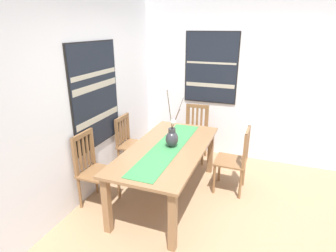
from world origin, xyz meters
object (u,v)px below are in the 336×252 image
(centerpiece_vase, at_px, (172,137))
(painting_on_back_wall, at_px, (96,95))
(chair_3, at_px, (130,143))
(dining_table, at_px, (168,154))
(chair_0, at_px, (195,132))
(chair_1, at_px, (235,160))
(painting_on_side_wall, at_px, (211,68))
(chair_2, at_px, (93,168))

(centerpiece_vase, relative_size, painting_on_back_wall, 0.53)
(chair_3, distance_m, painting_on_back_wall, 1.03)
(dining_table, bearing_deg, chair_0, -1.12)
(chair_3, bearing_deg, chair_0, -46.39)
(dining_table, bearing_deg, chair_1, -59.51)
(dining_table, distance_m, centerpiece_vase, 0.24)
(centerpiece_vase, bearing_deg, painting_on_side_wall, -4.68)
(painting_on_back_wall, bearing_deg, chair_1, -74.29)
(dining_table, height_order, painting_on_back_wall, painting_on_back_wall)
(chair_3, distance_m, painting_on_side_wall, 1.85)
(centerpiece_vase, distance_m, painting_on_back_wall, 1.17)
(chair_1, height_order, painting_on_side_wall, painting_on_side_wall)
(chair_2, bearing_deg, painting_on_back_wall, 22.03)
(painting_on_back_wall, bearing_deg, dining_table, -87.98)
(chair_3, bearing_deg, chair_1, -90.10)
(dining_table, xyz_separation_m, chair_3, (0.48, 0.82, -0.15))
(centerpiece_vase, distance_m, painting_on_side_wall, 1.73)
(chair_1, bearing_deg, painting_on_back_wall, 105.71)
(painting_on_back_wall, bearing_deg, chair_3, -20.98)
(chair_0, height_order, chair_3, chair_0)
(painting_on_side_wall, bearing_deg, chair_3, 139.01)
(chair_3, xyz_separation_m, painting_on_back_wall, (-0.52, 0.20, 0.87))
(chair_1, bearing_deg, chair_2, 119.42)
(centerpiece_vase, height_order, chair_1, centerpiece_vase)
(dining_table, relative_size, chair_2, 1.97)
(chair_3, bearing_deg, chair_2, 178.29)
(chair_0, height_order, painting_on_back_wall, painting_on_back_wall)
(centerpiece_vase, xyz_separation_m, chair_0, (1.24, 0.02, -0.37))
(chair_1, height_order, chair_3, chair_1)
(chair_0, bearing_deg, chair_3, 133.61)
(chair_2, bearing_deg, chair_1, -60.58)
(chair_1, distance_m, painting_on_side_wall, 1.70)
(chair_0, xyz_separation_m, chair_1, (-0.81, -0.79, -0.02))
(dining_table, xyz_separation_m, centerpiece_vase, (0.05, -0.04, 0.23))
(dining_table, distance_m, chair_0, 1.30)
(chair_0, distance_m, painting_on_back_wall, 1.89)
(dining_table, distance_m, painting_on_side_wall, 1.88)
(painting_on_side_wall, bearing_deg, painting_on_back_wall, 144.36)
(chair_0, bearing_deg, painting_on_side_wall, -23.47)
(chair_2, distance_m, painting_on_side_wall, 2.55)
(centerpiece_vase, distance_m, chair_1, 0.97)
(chair_1, relative_size, chair_2, 0.96)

